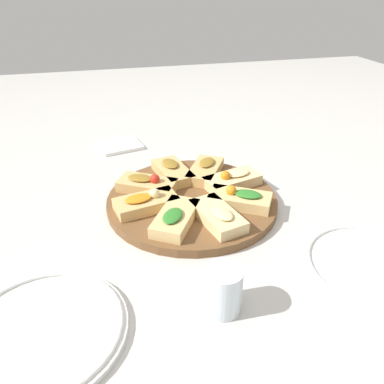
{
  "coord_description": "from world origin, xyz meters",
  "views": [
    {
      "loc": [
        0.18,
        0.72,
        0.46
      ],
      "look_at": [
        0.0,
        0.0,
        0.03
      ],
      "focal_mm": 35.0,
      "sensor_mm": 36.0,
      "label": 1
    }
  ],
  "objects": [
    {
      "name": "napkin_stack",
      "position": [
        0.13,
        -0.38,
        0.01
      ],
      "size": [
        0.14,
        0.13,
        0.01
      ],
      "primitive_type": "cube",
      "rotation": [
        0.0,
        0.0,
        0.22
      ],
      "color": "white",
      "rests_on": "ground_plane"
    },
    {
      "name": "ground_plane",
      "position": [
        0.0,
        0.0,
        0.0
      ],
      "size": [
        3.0,
        3.0,
        0.0
      ],
      "primitive_type": "plane",
      "color": "beige"
    },
    {
      "name": "focaccia_slice_5",
      "position": [
        0.09,
        -0.06,
        0.03
      ],
      "size": [
        0.15,
        0.13,
        0.04
      ],
      "color": "tan",
      "rests_on": "serving_board"
    },
    {
      "name": "focaccia_slice_2",
      "position": [
        -0.11,
        -0.03,
        0.03
      ],
      "size": [
        0.15,
        0.1,
        0.04
      ],
      "color": "#E5C689",
      "rests_on": "serving_board"
    },
    {
      "name": "plate_left",
      "position": [
        -0.26,
        0.3,
        0.01
      ],
      "size": [
        0.25,
        0.25,
        0.02
      ],
      "color": "white",
      "rests_on": "ground_plane"
    },
    {
      "name": "plate_right",
      "position": [
        0.31,
        0.3,
        0.01
      ],
      "size": [
        0.25,
        0.25,
        0.02
      ],
      "color": "white",
      "rests_on": "ground_plane"
    },
    {
      "name": "focaccia_slice_6",
      "position": [
        0.11,
        0.02,
        0.03
      ],
      "size": [
        0.15,
        0.09,
        0.04
      ],
      "color": "tan",
      "rests_on": "serving_board"
    },
    {
      "name": "serving_board",
      "position": [
        0.0,
        0.0,
        0.01
      ],
      "size": [
        0.39,
        0.39,
        0.02
      ],
      "primitive_type": "cylinder",
      "color": "brown",
      "rests_on": "ground_plane"
    },
    {
      "name": "focaccia_slice_1",
      "position": [
        -0.09,
        0.06,
        0.03
      ],
      "size": [
        0.15,
        0.13,
        0.04
      ],
      "color": "#DBB775",
      "rests_on": "serving_board"
    },
    {
      "name": "focaccia_slice_4",
      "position": [
        0.02,
        -0.11,
        0.03
      ],
      "size": [
        0.09,
        0.15,
        0.03
      ],
      "color": "tan",
      "rests_on": "serving_board"
    },
    {
      "name": "water_glass",
      "position": [
        0.03,
        0.32,
        0.04
      ],
      "size": [
        0.06,
        0.06,
        0.08
      ],
      "primitive_type": "cylinder",
      "color": "silver",
      "rests_on": "ground_plane"
    },
    {
      "name": "focaccia_slice_0",
      "position": [
        -0.03,
        0.11,
        0.03
      ],
      "size": [
        0.1,
        0.15,
        0.03
      ],
      "color": "#E5C689",
      "rests_on": "serving_board"
    },
    {
      "name": "focaccia_slice_3",
      "position": [
        -0.06,
        -0.1,
        0.03
      ],
      "size": [
        0.13,
        0.15,
        0.03
      ],
      "color": "tan",
      "rests_on": "serving_board"
    },
    {
      "name": "focaccia_slice_7",
      "position": [
        0.06,
        0.1,
        0.03
      ],
      "size": [
        0.13,
        0.15,
        0.03
      ],
      "color": "#DBB775",
      "rests_on": "serving_board"
    }
  ]
}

